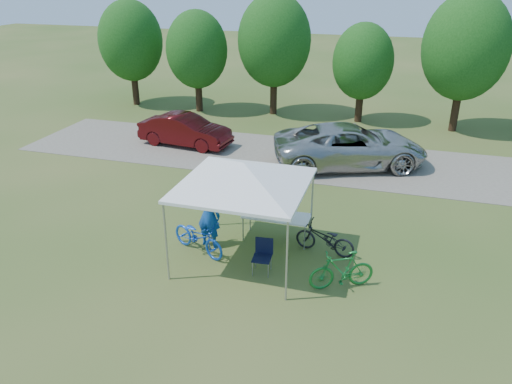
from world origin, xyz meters
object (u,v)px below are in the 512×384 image
at_px(bike_blue, 198,237).
at_px(minivan, 350,146).
at_px(folding_chair, 263,253).
at_px(cyclist, 209,215).
at_px(bike_green, 342,270).
at_px(sedan, 185,130).
at_px(folding_table, 277,217).
at_px(bike_dark, 325,239).
at_px(cooler, 263,208).

height_order(bike_blue, minivan, minivan).
bearing_deg(minivan, folding_chair, 150.41).
bearing_deg(cyclist, bike_green, 170.72).
xyz_separation_m(folding_chair, sedan, (-5.97, 8.58, 0.16)).
bearing_deg(cyclist, bike_blue, 77.80).
height_order(folding_table, bike_blue, bike_blue).
bearing_deg(minivan, bike_dark, 160.17).
bearing_deg(folding_table, folding_chair, -87.21).
bearing_deg(sedan, bike_blue, -147.43).
height_order(minivan, sedan, minivan).
height_order(folding_chair, minivan, minivan).
xyz_separation_m(cooler, bike_green, (2.50, -1.83, -0.46)).
height_order(bike_blue, bike_green, bike_green).
relative_size(cyclist, sedan, 0.46).
relative_size(folding_chair, bike_green, 0.55).
xyz_separation_m(cyclist, minivan, (2.97, 7.31, -0.10)).
height_order(folding_table, folding_chair, folding_chair).
relative_size(bike_blue, bike_dark, 1.10).
xyz_separation_m(folding_chair, minivan, (1.18, 8.14, 0.31)).
height_order(folding_table, cooler, cooler).
xyz_separation_m(folding_table, cyclist, (-1.71, -0.84, 0.21)).
bearing_deg(cyclist, sedan, -56.44).
height_order(folding_table, bike_green, bike_green).
height_order(folding_chair, cooler, cooler).
height_order(bike_green, sedan, sedan).
relative_size(cyclist, bike_green, 1.15).
bearing_deg(bike_blue, folding_table, -31.26).
xyz_separation_m(cooler, bike_blue, (-1.45, -1.28, -0.47)).
height_order(cooler, cyclist, cyclist).
xyz_separation_m(bike_green, bike_dark, (-0.66, 1.48, -0.05)).
xyz_separation_m(folding_chair, bike_dark, (1.36, 1.32, -0.09)).
bearing_deg(sedan, folding_chair, -138.82).
distance_m(bike_blue, sedan, 9.14).
distance_m(folding_chair, bike_dark, 1.90).
relative_size(cooler, bike_blue, 0.27).
xyz_separation_m(cyclist, sedan, (-4.17, 7.76, -0.25)).
height_order(bike_blue, sedan, sedan).
bearing_deg(folding_table, bike_dark, -13.62).
bearing_deg(sedan, cooler, -135.22).
bearing_deg(folding_table, bike_blue, -145.29).
distance_m(bike_dark, sedan, 10.32).
height_order(folding_chair, bike_dark, folding_chair).
distance_m(folding_chair, bike_green, 2.02).
relative_size(folding_table, sedan, 0.46).
bearing_deg(sedan, bike_green, -131.24).
bearing_deg(cyclist, minivan, -106.87).
bearing_deg(bike_blue, bike_green, -73.82).
distance_m(folding_table, folding_chair, 1.68).
bearing_deg(bike_dark, folding_table, -93.73).
relative_size(minivan, sedan, 1.44).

